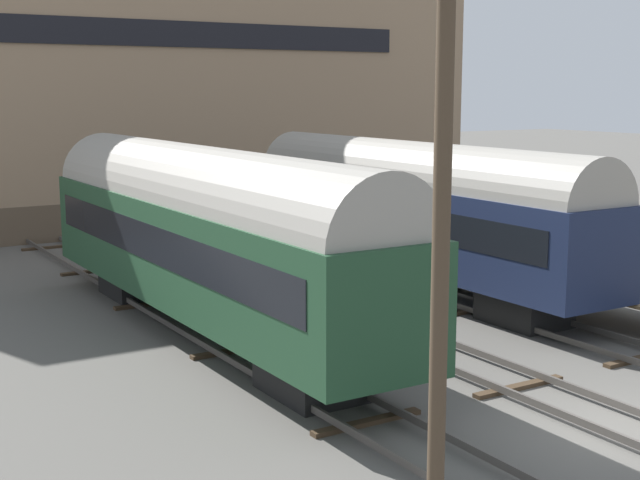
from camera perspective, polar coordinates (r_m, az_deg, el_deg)
The scene contains 8 objects.
ground_plane at distance 19.32m, azimuth 18.92°, elevation -11.49°, with size 200.00×200.00×0.00m, color #56544F.
track_left at distance 16.43m, azimuth 9.16°, elevation -14.38°, with size 2.60×60.00×0.26m.
track_middle at distance 19.27m, azimuth 18.94°, elevation -11.10°, with size 2.60×60.00×0.26m.
train_car_navy at distance 30.41m, azimuth 5.96°, elevation 2.21°, with size 2.92×16.67×5.07m.
train_car_green at distance 24.60m, azimuth -7.37°, elevation 0.65°, with size 3.14×17.57×5.28m.
bench at distance 27.57m, azimuth 19.36°, elevation -2.08°, with size 1.40×0.40×0.91m.
utility_pole at distance 11.71m, azimuth 7.74°, elevation -0.32°, with size 1.80×0.24×9.25m.
warehouse_building at distance 49.28m, azimuth -12.09°, elevation 11.40°, with size 34.62×13.34×16.96m.
Camera 1 is at (-14.12, -11.31, 6.80)m, focal length 50.00 mm.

